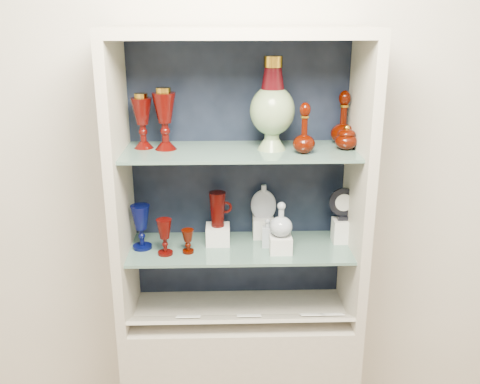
{
  "coord_description": "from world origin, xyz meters",
  "views": [
    {
      "loc": [
        -0.06,
        -0.51,
        1.99
      ],
      "look_at": [
        0.0,
        1.53,
        1.3
      ],
      "focal_mm": 40.0,
      "sensor_mm": 36.0,
      "label": 1
    }
  ],
  "objects_px": {
    "lidded_bowl": "(346,137)",
    "ruby_goblet_small": "(188,241)",
    "pedestal_lamp_right": "(142,121)",
    "cobalt_goblet": "(141,227)",
    "clear_round_decanter": "(281,220)",
    "ruby_goblet_tall": "(165,237)",
    "ruby_decanter_b": "(344,116)",
    "clear_square_bottle": "(267,233)",
    "cameo_medallion": "(344,204)",
    "enamel_urn": "(272,104)",
    "ruby_pitcher": "(218,209)",
    "pedestal_lamp_left": "(165,119)",
    "flat_flask": "(264,201)",
    "ruby_decanter_a": "(305,125)"
  },
  "relations": [
    {
      "from": "lidded_bowl",
      "to": "ruby_goblet_small",
      "type": "height_order",
      "value": "lidded_bowl"
    },
    {
      "from": "pedestal_lamp_right",
      "to": "lidded_bowl",
      "type": "distance_m",
      "value": 0.81
    },
    {
      "from": "cobalt_goblet",
      "to": "clear_round_decanter",
      "type": "bearing_deg",
      "value": -5.26
    },
    {
      "from": "ruby_goblet_tall",
      "to": "lidded_bowl",
      "type": "bearing_deg",
      "value": 4.79
    },
    {
      "from": "pedestal_lamp_right",
      "to": "ruby_decanter_b",
      "type": "xyz_separation_m",
      "value": [
        0.81,
        0.05,
        0.01
      ]
    },
    {
      "from": "ruby_goblet_small",
      "to": "clear_square_bottle",
      "type": "relative_size",
      "value": 0.8
    },
    {
      "from": "cameo_medallion",
      "to": "cobalt_goblet",
      "type": "bearing_deg",
      "value": -176.46
    },
    {
      "from": "pedestal_lamp_right",
      "to": "enamel_urn",
      "type": "bearing_deg",
      "value": -4.08
    },
    {
      "from": "ruby_decanter_b",
      "to": "ruby_goblet_tall",
      "type": "xyz_separation_m",
      "value": [
        -0.74,
        -0.16,
        -0.46
      ]
    },
    {
      "from": "cobalt_goblet",
      "to": "ruby_pitcher",
      "type": "bearing_deg",
      "value": 7.36
    },
    {
      "from": "pedestal_lamp_right",
      "to": "enamel_urn",
      "type": "xyz_separation_m",
      "value": [
        0.51,
        -0.04,
        0.07
      ]
    },
    {
      "from": "lidded_bowl",
      "to": "pedestal_lamp_right",
      "type": "bearing_deg",
      "value": 176.53
    },
    {
      "from": "ruby_decanter_b",
      "to": "clear_square_bottle",
      "type": "height_order",
      "value": "ruby_decanter_b"
    },
    {
      "from": "clear_square_bottle",
      "to": "cameo_medallion",
      "type": "height_order",
      "value": "cameo_medallion"
    },
    {
      "from": "pedestal_lamp_left",
      "to": "cobalt_goblet",
      "type": "relative_size",
      "value": 1.29
    },
    {
      "from": "pedestal_lamp_right",
      "to": "ruby_goblet_tall",
      "type": "relative_size",
      "value": 1.44
    },
    {
      "from": "pedestal_lamp_left",
      "to": "enamel_urn",
      "type": "height_order",
      "value": "enamel_urn"
    },
    {
      "from": "pedestal_lamp_left",
      "to": "flat_flask",
      "type": "bearing_deg",
      "value": 12.05
    },
    {
      "from": "ruby_decanter_a",
      "to": "ruby_decanter_b",
      "type": "distance_m",
      "value": 0.24
    },
    {
      "from": "cobalt_goblet",
      "to": "clear_square_bottle",
      "type": "height_order",
      "value": "cobalt_goblet"
    },
    {
      "from": "pedestal_lamp_right",
      "to": "ruby_decanter_a",
      "type": "xyz_separation_m",
      "value": [
        0.63,
        -0.1,
        0.0
      ]
    },
    {
      "from": "ruby_pitcher",
      "to": "flat_flask",
      "type": "bearing_deg",
      "value": 16.09
    },
    {
      "from": "clear_square_bottle",
      "to": "ruby_pitcher",
      "type": "bearing_deg",
      "value": 169.38
    },
    {
      "from": "cameo_medallion",
      "to": "ruby_pitcher",
      "type": "bearing_deg",
      "value": -179.03
    },
    {
      "from": "ruby_decanter_a",
      "to": "ruby_pitcher",
      "type": "distance_m",
      "value": 0.52
    },
    {
      "from": "cobalt_goblet",
      "to": "flat_flask",
      "type": "distance_m",
      "value": 0.53
    },
    {
      "from": "enamel_urn",
      "to": "ruby_goblet_tall",
      "type": "relative_size",
      "value": 2.39
    },
    {
      "from": "enamel_urn",
      "to": "cobalt_goblet",
      "type": "bearing_deg",
      "value": -178.86
    },
    {
      "from": "pedestal_lamp_left",
      "to": "ruby_goblet_tall",
      "type": "distance_m",
      "value": 0.47
    },
    {
      "from": "clear_round_decanter",
      "to": "cameo_medallion",
      "type": "height_order",
      "value": "cameo_medallion"
    },
    {
      "from": "ruby_goblet_tall",
      "to": "ruby_goblet_small",
      "type": "distance_m",
      "value": 0.1
    },
    {
      "from": "pedestal_lamp_left",
      "to": "ruby_decanter_a",
      "type": "xyz_separation_m",
      "value": [
        0.54,
        -0.08,
        -0.01
      ]
    },
    {
      "from": "pedestal_lamp_left",
      "to": "lidded_bowl",
      "type": "bearing_deg",
      "value": -2.07
    },
    {
      "from": "clear_square_bottle",
      "to": "cameo_medallion",
      "type": "xyz_separation_m",
      "value": [
        0.32,
        0.04,
        0.11
      ]
    },
    {
      "from": "cobalt_goblet",
      "to": "cameo_medallion",
      "type": "bearing_deg",
      "value": 3.06
    },
    {
      "from": "lidded_bowl",
      "to": "cobalt_goblet",
      "type": "bearing_deg",
      "value": 179.88
    },
    {
      "from": "flat_flask",
      "to": "clear_round_decanter",
      "type": "distance_m",
      "value": 0.18
    },
    {
      "from": "enamel_urn",
      "to": "flat_flask",
      "type": "relative_size",
      "value": 2.36
    },
    {
      "from": "cobalt_goblet",
      "to": "ruby_goblet_small",
      "type": "bearing_deg",
      "value": -14.34
    },
    {
      "from": "pedestal_lamp_right",
      "to": "ruby_decanter_b",
      "type": "bearing_deg",
      "value": 3.54
    },
    {
      "from": "ruby_goblet_tall",
      "to": "ruby_goblet_small",
      "type": "bearing_deg",
      "value": 8.0
    },
    {
      "from": "ruby_decanter_b",
      "to": "ruby_pitcher",
      "type": "xyz_separation_m",
      "value": [
        -0.52,
        -0.06,
        -0.38
      ]
    },
    {
      "from": "cobalt_goblet",
      "to": "ruby_decanter_b",
      "type": "bearing_deg",
      "value": 6.65
    },
    {
      "from": "cameo_medallion",
      "to": "ruby_decanter_b",
      "type": "bearing_deg",
      "value": 102.74
    },
    {
      "from": "ruby_pitcher",
      "to": "clear_round_decanter",
      "type": "distance_m",
      "value": 0.28
    },
    {
      "from": "enamel_urn",
      "to": "ruby_decanter_a",
      "type": "relative_size",
      "value": 1.64
    },
    {
      "from": "flat_flask",
      "to": "ruby_pitcher",
      "type": "bearing_deg",
      "value": -154.64
    },
    {
      "from": "enamel_urn",
      "to": "cobalt_goblet",
      "type": "xyz_separation_m",
      "value": [
        -0.54,
        -0.01,
        -0.51
      ]
    },
    {
      "from": "cobalt_goblet",
      "to": "clear_round_decanter",
      "type": "relative_size",
      "value": 1.35
    },
    {
      "from": "cobalt_goblet",
      "to": "flat_flask",
      "type": "relative_size",
      "value": 1.23
    }
  ]
}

